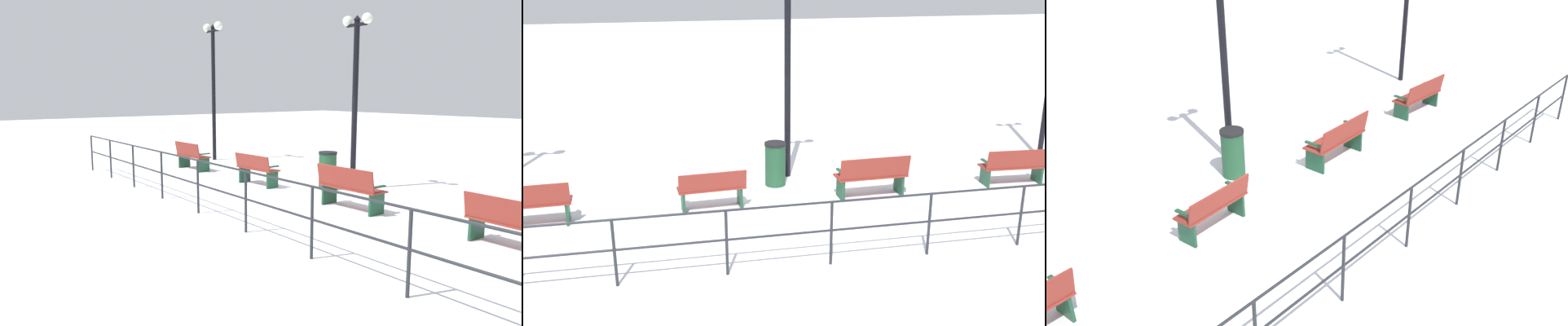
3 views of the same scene
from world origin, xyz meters
The scene contains 8 objects.
ground_plane centered at (0.00, 0.00, 0.00)m, with size 80.00×80.00×0.00m, color white.
bench_nearest centered at (0.02, -5.15, 0.45)m, with size 0.62×1.51×0.88m.
bench_second centered at (-0.06, -1.72, 0.50)m, with size 0.61×1.56×0.96m.
bench_third centered at (-0.05, 1.72, 0.46)m, with size 0.57×1.41×0.87m.
bench_fourth centered at (-0.17, 5.16, 0.47)m, with size 0.59×1.44×0.92m.
lamppost_middle centered at (1.68, -0.24, 2.93)m, with size 0.27×0.91×4.49m.
waterfront_railing centered at (-2.84, 0.00, 0.77)m, with size 0.05×14.10×1.16m.
trash_bin centered at (1.14, 0.16, 0.50)m, with size 0.48×0.48×1.00m.
Camera 2 is at (-11.92, 2.75, 4.95)m, focal length 42.72 mm.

